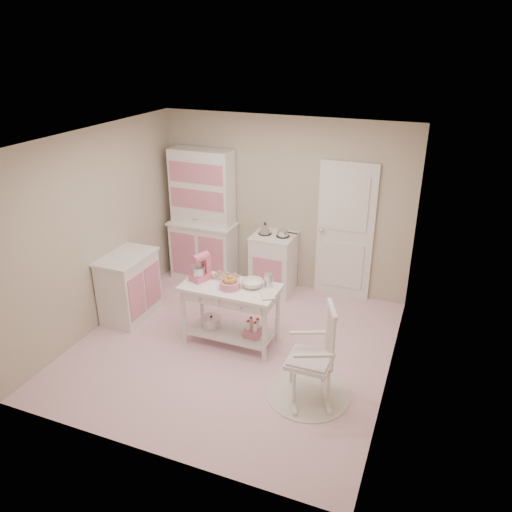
# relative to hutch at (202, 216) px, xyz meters

# --- Properties ---
(room_shell) EXTENTS (3.84, 3.84, 2.62)m
(room_shell) POSITION_rel_hutch_xyz_m (1.25, -1.66, 0.61)
(room_shell) COLOR pink
(room_shell) RESTS_ON ground
(door) EXTENTS (0.82, 0.05, 2.04)m
(door) POSITION_rel_hutch_xyz_m (2.20, 0.21, -0.02)
(door) COLOR white
(door) RESTS_ON ground
(hutch) EXTENTS (1.06, 0.50, 2.08)m
(hutch) POSITION_rel_hutch_xyz_m (0.00, 0.00, 0.00)
(hutch) COLOR white
(hutch) RESTS_ON ground
(stove) EXTENTS (0.62, 0.57, 0.92)m
(stove) POSITION_rel_hutch_xyz_m (1.20, -0.05, -0.58)
(stove) COLOR white
(stove) RESTS_ON ground
(base_cabinet) EXTENTS (0.54, 0.84, 0.92)m
(base_cabinet) POSITION_rel_hutch_xyz_m (-0.38, -1.49, -0.58)
(base_cabinet) COLOR white
(base_cabinet) RESTS_ON ground
(lace_rug) EXTENTS (0.92, 0.92, 0.01)m
(lace_rug) POSITION_rel_hutch_xyz_m (2.39, -2.21, -1.03)
(lace_rug) COLOR white
(lace_rug) RESTS_ON ground
(rocking_chair) EXTENTS (0.72, 0.85, 1.10)m
(rocking_chair) POSITION_rel_hutch_xyz_m (2.39, -2.21, -0.49)
(rocking_chair) COLOR white
(rocking_chair) RESTS_ON ground
(work_table) EXTENTS (1.20, 0.60, 0.80)m
(work_table) POSITION_rel_hutch_xyz_m (1.18, -1.57, -0.64)
(work_table) COLOR white
(work_table) RESTS_ON ground
(stand_mixer) EXTENTS (0.29, 0.33, 0.34)m
(stand_mixer) POSITION_rel_hutch_xyz_m (0.76, -1.55, -0.07)
(stand_mixer) COLOR #E05E81
(stand_mixer) RESTS_ON work_table
(cookie_tray) EXTENTS (0.34, 0.24, 0.02)m
(cookie_tray) POSITION_rel_hutch_xyz_m (1.03, -1.39, -0.23)
(cookie_tray) COLOR silver
(cookie_tray) RESTS_ON work_table
(bread_basket) EXTENTS (0.25, 0.25, 0.09)m
(bread_basket) POSITION_rel_hutch_xyz_m (1.20, -1.62, -0.19)
(bread_basket) COLOR pink
(bread_basket) RESTS_ON work_table
(mixing_bowl) EXTENTS (0.27, 0.27, 0.08)m
(mixing_bowl) POSITION_rel_hutch_xyz_m (1.44, -1.49, -0.20)
(mixing_bowl) COLOR white
(mixing_bowl) RESTS_ON work_table
(metal_pitcher) EXTENTS (0.10, 0.10, 0.17)m
(metal_pitcher) POSITION_rel_hutch_xyz_m (1.62, -1.41, -0.16)
(metal_pitcher) COLOR silver
(metal_pitcher) RESTS_ON work_table
(recipe_book) EXTENTS (0.24, 0.26, 0.02)m
(recipe_book) POSITION_rel_hutch_xyz_m (1.63, -1.69, -0.23)
(recipe_book) COLOR white
(recipe_book) RESTS_ON work_table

